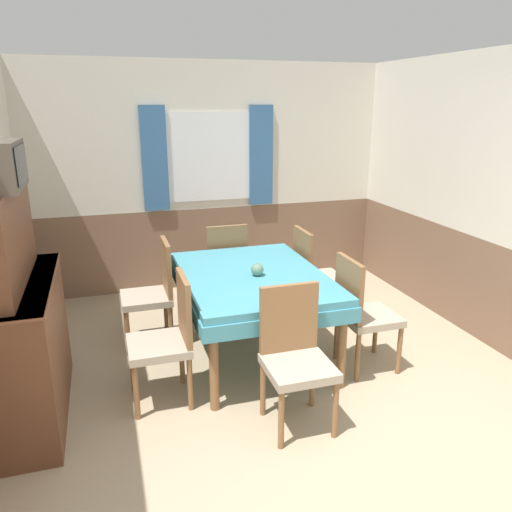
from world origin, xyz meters
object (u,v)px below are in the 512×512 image
(chair_head_window, at_px, (225,265))
(chair_left_near, at_px, (168,335))
(dining_table, at_px, (252,285))
(chair_right_near, at_px, (362,310))
(vase, at_px, (257,270))
(chair_right_far, at_px, (314,273))
(chair_left_far, at_px, (154,290))
(sideboard, at_px, (21,324))
(chair_head_near, at_px, (295,353))

(chair_head_window, bearing_deg, chair_left_near, -117.87)
(dining_table, xyz_separation_m, chair_right_near, (0.79, -0.49, -0.14))
(vase, bearing_deg, chair_right_far, 36.05)
(chair_left_near, xyz_separation_m, chair_right_near, (1.58, 0.00, 0.00))
(chair_head_window, xyz_separation_m, chair_left_far, (-0.79, -0.52, 0.00))
(chair_left_near, bearing_deg, chair_right_near, -90.00)
(chair_left_near, distance_m, sideboard, 1.00)
(dining_table, distance_m, chair_left_far, 0.94)
(chair_head_near, xyz_separation_m, chair_right_near, (0.79, 0.52, 0.00))
(chair_left_far, height_order, vase, chair_left_far)
(chair_right_far, bearing_deg, chair_left_far, -90.00)
(chair_head_window, xyz_separation_m, sideboard, (-1.76, -1.39, 0.18))
(chair_right_near, distance_m, vase, 0.92)
(chair_head_near, xyz_separation_m, vase, (0.02, 0.93, 0.29))
(chair_right_near, relative_size, chair_left_far, 1.00)
(dining_table, height_order, chair_head_window, chair_head_window)
(sideboard, bearing_deg, chair_right_far, 18.83)
(chair_right_far, relative_size, chair_head_window, 1.00)
(chair_head_window, relative_size, sideboard, 0.59)
(chair_right_far, relative_size, chair_right_near, 1.00)
(chair_left_near, height_order, vase, chair_left_near)
(chair_right_far, height_order, chair_head_near, same)
(chair_right_far, distance_m, chair_head_window, 0.94)
(sideboard, height_order, vase, sideboard)
(vase, bearing_deg, sideboard, -170.07)
(chair_left_near, xyz_separation_m, chair_left_far, (0.00, 0.97, 0.00))
(chair_left_near, distance_m, chair_right_far, 1.85)
(chair_left_near, height_order, chair_right_far, same)
(sideboard, bearing_deg, vase, 9.93)
(chair_right_near, bearing_deg, dining_table, -121.61)
(chair_left_near, height_order, sideboard, sideboard)
(chair_head_near, height_order, sideboard, sideboard)
(chair_right_far, bearing_deg, chair_head_window, -123.41)
(chair_left_near, distance_m, chair_right_near, 1.58)
(vase, bearing_deg, chair_right_near, -28.35)
(chair_left_near, bearing_deg, vase, -63.00)
(chair_head_near, bearing_deg, chair_right_near, -146.59)
(chair_head_window, bearing_deg, sideboard, -141.74)
(chair_head_window, bearing_deg, chair_right_near, -62.13)
(chair_head_window, relative_size, chair_head_near, 1.00)
(dining_table, relative_size, chair_right_near, 1.68)
(chair_head_window, distance_m, vase, 1.12)
(dining_table, bearing_deg, chair_right_near, -31.61)
(dining_table, distance_m, chair_right_near, 0.94)
(chair_left_far, bearing_deg, chair_head_near, -152.13)
(chair_head_window, distance_m, chair_right_near, 1.69)
(chair_right_far, height_order, vase, chair_right_far)
(dining_table, relative_size, chair_left_far, 1.68)
(chair_right_far, distance_m, sideboard, 2.70)
(chair_head_near, relative_size, vase, 9.06)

